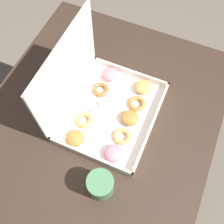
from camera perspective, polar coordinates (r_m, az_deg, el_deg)
The scene contains 4 objects.
ground_plane at distance 1.68m, azimuth -2.00°, elevation -13.43°, with size 8.00×8.00×0.00m, color #6B6054.
dining_table at distance 1.06m, azimuth -3.09°, elevation -5.14°, with size 1.04×0.84×0.76m.
donut_box at distance 0.93m, azimuth -2.53°, elevation 2.11°, with size 0.38×0.32×0.31m.
coffee_mug at distance 0.84m, azimuth -2.50°, elevation -15.58°, with size 0.08×0.08×0.09m.
Camera 1 is at (-0.34, -0.21, 1.63)m, focal length 42.00 mm.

